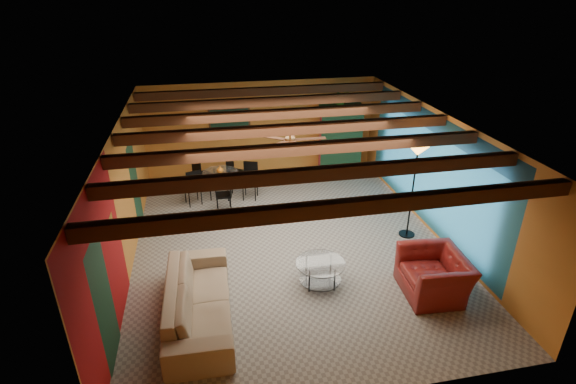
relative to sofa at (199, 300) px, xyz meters
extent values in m
cube|color=gray|center=(1.95, 2.00, -0.38)|extent=(6.50, 8.00, 0.01)
cube|color=silver|center=(1.95, 2.00, 2.32)|extent=(6.50, 8.00, 0.01)
cube|color=#C6782D|center=(1.95, 6.00, 0.97)|extent=(6.50, 0.02, 2.70)
cube|color=maroon|center=(-1.30, 2.00, 0.97)|extent=(0.02, 8.00, 2.70)
cube|color=teal|center=(5.20, 2.00, 0.97)|extent=(0.02, 8.00, 2.70)
imported|color=#8B735A|center=(0.00, 0.00, 0.00)|extent=(1.09, 2.65, 0.77)
imported|color=maroon|center=(4.15, -0.12, 0.01)|extent=(1.13, 1.27, 0.78)
cube|color=maroon|center=(4.15, 5.70, 0.60)|extent=(1.23, 0.82, 1.97)
cube|color=black|center=(1.05, 5.96, 1.27)|extent=(1.05, 0.03, 0.65)
imported|color=#26661E|center=(4.15, 5.70, 1.83)|extent=(0.52, 0.48, 0.49)
imported|color=orange|center=(0.65, 4.60, 0.68)|extent=(0.19, 0.19, 0.18)
camera|label=1|loc=(0.31, -5.95, 4.76)|focal=27.45mm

